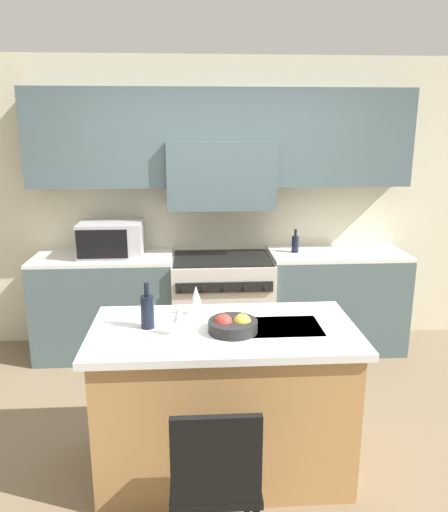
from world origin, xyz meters
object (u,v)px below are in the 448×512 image
object	(u,v)px
microwave	(111,239)
range_stove	(222,305)
island_chair	(215,477)
fruit_bowl	(233,325)
wine_glass_near	(179,313)
wine_glass_far	(196,295)
wine_bottle	(147,311)
oil_bottle_on_counter	(295,244)

from	to	relation	value
microwave	range_stove	bearing A→B (deg)	-1.07
microwave	island_chair	xyz separation A→B (m)	(0.81, -2.45, -0.59)
island_chair	fruit_bowl	distance (m)	0.84
microwave	wine_glass_near	world-z (taller)	microwave
wine_glass_far	wine_bottle	bearing A→B (deg)	-147.44
range_stove	wine_bottle	distance (m)	1.84
wine_glass_far	range_stove	bearing A→B (deg)	80.32
fruit_bowl	wine_glass_far	bearing A→B (deg)	127.10
island_chair	wine_bottle	world-z (taller)	wine_bottle
island_chair	wine_glass_far	distance (m)	1.10
range_stove	wine_glass_far	distance (m)	1.62
microwave	oil_bottle_on_counter	distance (m)	1.68
range_stove	fruit_bowl	xyz separation A→B (m)	(-0.05, -1.75, 0.52)
range_stove	wine_bottle	size ratio (longest dim) A/B	3.33
microwave	wine_glass_near	xyz separation A→B (m)	(0.64, -1.80, -0.03)
microwave	fruit_bowl	size ratio (longest dim) A/B	1.97
range_stove	island_chair	bearing A→B (deg)	-94.26
island_chair	fruit_bowl	world-z (taller)	fruit_bowl
wine_glass_near	wine_glass_far	size ratio (longest dim) A/B	1.00
wine_glass_far	wine_glass_near	bearing A→B (deg)	-108.02
island_chair	wine_glass_near	distance (m)	0.87
island_chair	microwave	bearing A→B (deg)	108.42
range_stove	wine_glass_near	bearing A→B (deg)	-101.14
island_chair	wine_glass_far	xyz separation A→B (m)	(-0.07, 0.95, 0.56)
range_stove	microwave	size ratio (longest dim) A/B	1.64
wine_bottle	oil_bottle_on_counter	distance (m)	2.09
range_stove	island_chair	world-z (taller)	range_stove
range_stove	microwave	distance (m)	1.18
fruit_bowl	oil_bottle_on_counter	distance (m)	1.93
wine_bottle	oil_bottle_on_counter	size ratio (longest dim) A/B	1.26
microwave	island_chair	bearing A→B (deg)	-71.58
island_chair	wine_bottle	bearing A→B (deg)	114.88
oil_bottle_on_counter	wine_bottle	bearing A→B (deg)	-125.60
microwave	island_chair	distance (m)	2.64
island_chair	wine_glass_near	size ratio (longest dim) A/B	4.65
microwave	oil_bottle_on_counter	xyz separation A→B (m)	(1.68, 0.02, -0.07)
microwave	wine_glass_far	xyz separation A→B (m)	(0.74, -1.50, -0.03)
microwave	wine_glass_far	distance (m)	1.67
microwave	oil_bottle_on_counter	bearing A→B (deg)	0.67
range_stove	oil_bottle_on_counter	bearing A→B (deg)	3.22
wine_bottle	wine_glass_near	world-z (taller)	wine_bottle
island_chair	wine_bottle	xyz separation A→B (m)	(-0.36, 0.77, 0.54)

